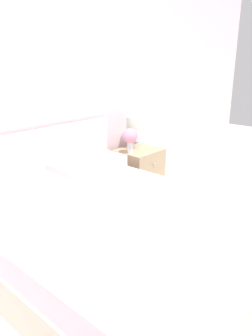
{
  "coord_description": "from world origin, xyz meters",
  "views": [
    {
      "loc": [
        -1.53,
        -2.49,
        1.57
      ],
      "look_at": [
        0.59,
        -0.56,
        0.58
      ],
      "focal_mm": 35.0,
      "sensor_mm": 36.0,
      "label": 1
    }
  ],
  "objects_px": {
    "bed": "(112,237)",
    "flower_vase": "(130,137)",
    "nightstand": "(139,174)",
    "table_lamp": "(135,126)"
  },
  "relations": [
    {
      "from": "table_lamp",
      "to": "flower_vase",
      "type": "relative_size",
      "value": 1.34
    },
    {
      "from": "table_lamp",
      "to": "flower_vase",
      "type": "height_order",
      "value": "table_lamp"
    },
    {
      "from": "bed",
      "to": "table_lamp",
      "type": "xyz_separation_m",
      "value": [
        1.21,
        0.81,
        0.55
      ]
    },
    {
      "from": "nightstand",
      "to": "flower_vase",
      "type": "relative_size",
      "value": 2.14
    },
    {
      "from": "bed",
      "to": "flower_vase",
      "type": "xyz_separation_m",
      "value": [
        1.02,
        0.72,
        0.47
      ]
    },
    {
      "from": "table_lamp",
      "to": "nightstand",
      "type": "bearing_deg",
      "value": -107.31
    },
    {
      "from": "bed",
      "to": "nightstand",
      "type": "distance_m",
      "value": 1.39
    },
    {
      "from": "bed",
      "to": "flower_vase",
      "type": "height_order",
      "value": "bed"
    },
    {
      "from": "bed",
      "to": "nightstand",
      "type": "bearing_deg",
      "value": 31.61
    },
    {
      "from": "nightstand",
      "to": "table_lamp",
      "type": "height_order",
      "value": "table_lamp"
    }
  ]
}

